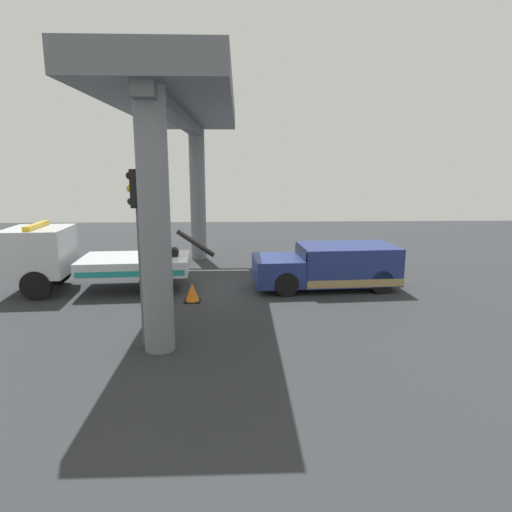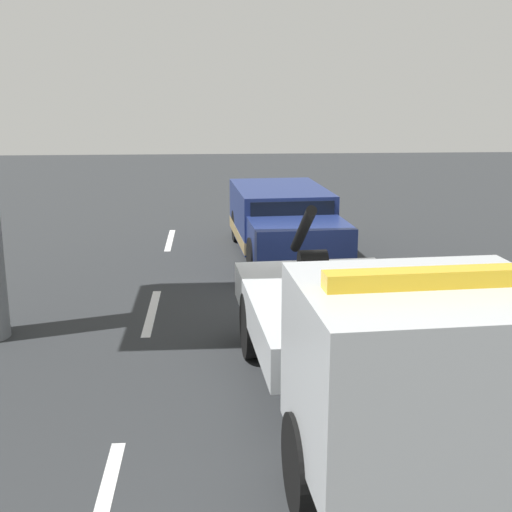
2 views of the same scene
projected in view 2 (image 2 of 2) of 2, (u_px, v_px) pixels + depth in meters
The scene contains 7 objects.
ground_plane at pixel (308, 311), 12.55m from camera, with size 60.00×40.00×0.10m, color #2D3033.
lane_stripe_west at pixel (170, 240), 18.15m from camera, with size 2.60×0.16×0.01m, color silver.
lane_stripe_mid at pixel (152, 312), 12.34m from camera, with size 2.60×0.16×0.01m, color silver.
lane_stripe_east at pixel (101, 512), 6.54m from camera, with size 2.60×0.16×0.01m, color silver.
tow_truck_white at pixel (376, 344), 7.58m from camera, with size 7.32×2.76×2.46m.
towed_van_green at pixel (283, 223), 16.50m from camera, with size 5.33×2.51×1.58m.
traffic_cone_orange at pixel (403, 303), 11.90m from camera, with size 0.54×0.54×0.64m.
Camera 2 is at (11.82, -1.79, 4.02)m, focal length 47.07 mm.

